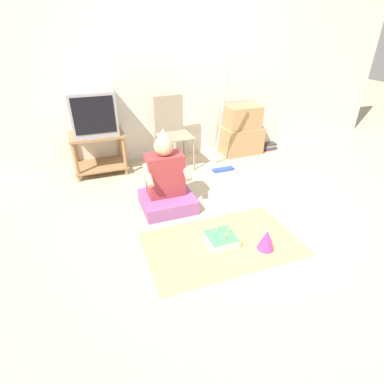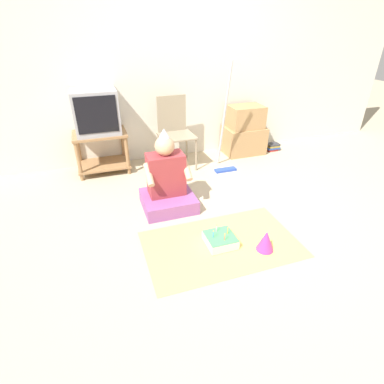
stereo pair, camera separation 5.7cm
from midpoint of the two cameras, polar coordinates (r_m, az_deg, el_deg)
name	(u,v)px [view 2 (the right image)]	position (r m, az deg, el deg)	size (l,w,h in m)	color
ground_plane	(251,225)	(2.92, 11.82, -6.14)	(16.00, 16.00, 0.00)	tan
wall_back	(187,59)	(4.17, -0.44, 24.08)	(6.40, 0.06, 2.55)	beige
tv_stand	(102,149)	(3.93, -16.41, 7.95)	(0.63, 0.45, 0.51)	#997047
tv	(96,112)	(3.80, -17.42, 14.41)	(0.51, 0.44, 0.51)	#99999E
folding_chair	(174,128)	(3.89, -2.93, 12.09)	(0.44, 0.42, 0.89)	gray
cardboard_box_stack	(244,132)	(4.43, 10.28, 11.22)	(0.57, 0.41, 0.68)	#A87F51
dust_mop	(225,140)	(3.82, 6.70, 9.85)	(0.28, 0.31, 1.33)	#2D4CB2
book_pile	(272,147)	(4.70, 15.38, 8.29)	(0.20, 0.14, 0.10)	#B72D28
person_seated	(167,184)	(3.02, -4.26, 1.61)	(0.52, 0.49, 0.83)	#8C4C8C
party_cloth	(221,244)	(2.65, 6.23, -9.82)	(1.32, 0.79, 0.01)	#EAD666
birthday_cake	(220,240)	(2.62, 6.02, -9.01)	(0.25, 0.25, 0.16)	#F4E0C6
party_hat_blue	(266,240)	(2.59, 14.52, -8.94)	(0.15, 0.15, 0.19)	#CC338C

